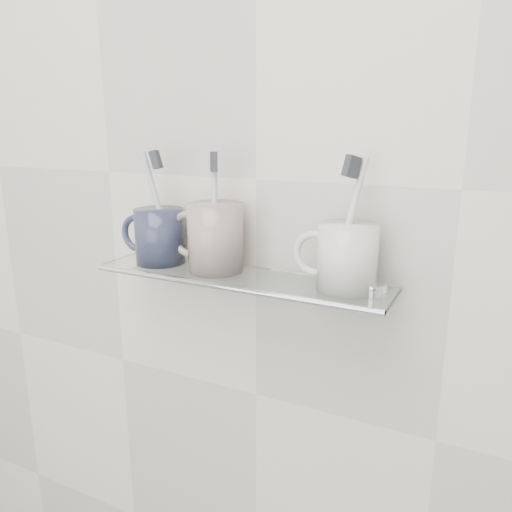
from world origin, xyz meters
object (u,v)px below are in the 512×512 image
Objects in this scene: shelf_glass at (239,277)px; mug_right at (347,257)px; mug_left at (160,236)px; mug_center at (215,237)px.

mug_right is (0.18, 0.00, 0.05)m from shelf_glass.
mug_left is (-0.16, 0.00, 0.05)m from shelf_glass.
mug_left is 0.11m from mug_center.
shelf_glass is 0.17m from mug_left.
mug_right is at bearing -12.52° from mug_left.
shelf_glass is 5.17× the size of mug_left.
mug_left is at bearing -155.48° from mug_right.
mug_center reaches higher than mug_right.
shelf_glass is at bearing -14.30° from mug_left.
mug_center is (0.11, 0.00, 0.01)m from mug_left.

